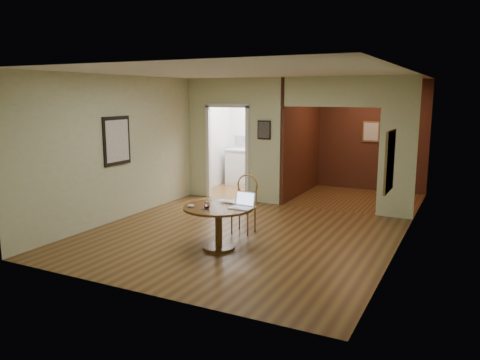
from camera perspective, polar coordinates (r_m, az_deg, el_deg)
The scene contains 11 objects.
floor at distance 7.86m, azimuth -0.48°, elevation -6.95°, with size 5.00×5.00×0.00m, color #4D2C16.
room_shell at distance 10.57m, azimuth 4.96°, elevation 4.62°, with size 5.20×7.50×5.00m.
dining_table at distance 7.15m, azimuth -2.63°, elevation -4.59°, with size 1.07×1.07×0.67m.
chair at distance 8.02m, azimuth 0.63°, elevation -2.51°, with size 0.43×0.43×0.99m.
open_laptop at distance 7.02m, azimuth 0.39°, elevation -2.89°, with size 0.34×0.30×0.23m.
closed_laptop at distance 7.33m, azimuth -1.68°, elevation -2.72°, with size 0.31×0.20×0.02m, color silver.
mouse at distance 7.08m, azimuth -6.00°, elevation -3.15°, with size 0.11×0.06×0.05m, color white.
wine_glass at distance 6.98m, azimuth -4.06°, elevation -3.07°, with size 0.09×0.09×0.11m, color white, non-canonical shape.
pen at distance 6.91m, azimuth -4.28°, elevation -3.62°, with size 0.01×0.01×0.14m, color navy.
kitchen_cabinet at distance 12.02m, azimuth 2.96°, elevation 1.42°, with size 2.06×0.60×0.94m.
grocery_bag at distance 11.84m, azimuth 4.17°, elevation 4.21°, with size 0.27×0.23×0.27m, color #CBB295.
Camera 1 is at (3.44, -6.67, 2.34)m, focal length 35.00 mm.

